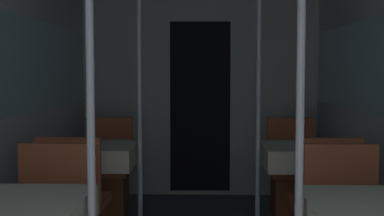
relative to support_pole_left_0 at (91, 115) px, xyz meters
name	(u,v)px	position (x,y,z in m)	size (l,w,h in m)	color
wall_left	(4,96)	(-0.80, 1.09, 0.03)	(0.05, 6.63, 2.25)	silver
bulkhead_far	(200,90)	(0.47, 3.34, -0.01)	(2.49, 0.09, 2.25)	#A8A8A3
support_pole_left_0	(91,115)	(0.00, 0.00, 0.00)	(0.04, 0.04, 2.25)	silver
dining_table_left_1	(92,158)	(-0.38, 1.82, -0.49)	(0.68, 0.68, 0.74)	#4C4C51
chair_left_far_1	(106,186)	(-0.38, 2.41, -0.85)	(0.43, 0.43, 0.89)	brown
support_pole_left_1	(140,96)	(0.00, 1.82, 0.00)	(0.04, 0.04, 2.25)	silver
support_pole_right_0	(300,115)	(0.93, 0.00, 0.00)	(0.04, 0.04, 2.25)	silver
dining_table_right_1	(306,159)	(1.32, 1.82, -0.49)	(0.68, 0.68, 0.74)	#4C4C51
chair_right_far_1	(293,187)	(1.32, 2.41, -0.85)	(0.43, 0.43, 0.89)	brown
support_pole_right_1	(258,96)	(0.93, 1.82, 0.00)	(0.04, 0.04, 2.25)	silver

